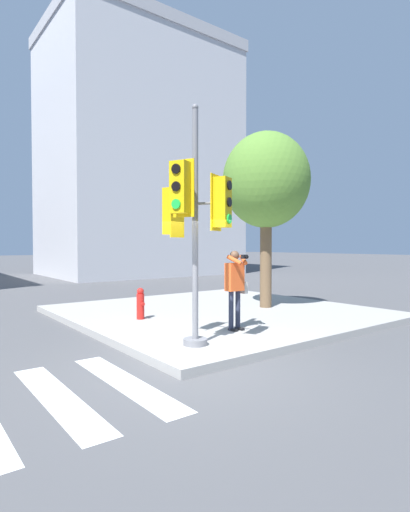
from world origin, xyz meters
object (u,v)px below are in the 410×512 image
street_tree (266,181)px  traffic_signal_pole (192,216)px  person_photographer (235,283)px  fire_hydrant (140,304)px

street_tree → traffic_signal_pole: bearing=-151.3°
person_photographer → street_tree: (2.90, 1.87, 2.74)m
person_photographer → street_tree: street_tree is taller
person_photographer → fire_hydrant: bearing=113.4°
street_tree → fire_hydrant: 5.25m
traffic_signal_pole → street_tree: street_tree is taller
fire_hydrant → traffic_signal_pole: bearing=-100.1°
traffic_signal_pole → street_tree: size_ratio=0.85×
person_photographer → street_tree: bearing=32.8°
person_photographer → fire_hydrant: (-1.05, 2.43, -0.66)m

